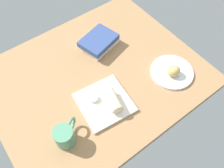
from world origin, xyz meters
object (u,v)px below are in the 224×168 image
Objects in this scene: breakfast_wrap at (113,101)px; book_stack at (99,42)px; coffee_mug at (65,136)px; square_plate at (104,102)px; round_plate at (172,72)px; scone_pastry at (174,71)px; sauce_cup at (93,98)px.

breakfast_wrap is 0.49× the size of book_stack.
coffee_mug is (27.47, 1.86, 0.82)cm from breakfast_wrap.
coffee_mug is (44.59, 37.94, 1.92)cm from book_stack.
breakfast_wrap reaches higher than square_plate.
coffee_mug reaches higher than round_plate.
coffee_mug is (24.66, 5.17, 4.49)cm from square_plate.
scone_pastry is at bearing -173.77° from breakfast_wrap.
coffee_mug reaches higher than scone_pastry.
square_plate is at bearing -11.81° from scone_pastry.
square_plate is 1.84× the size of coffee_mug.
breakfast_wrap is (37.12, -3.25, 3.77)cm from round_plate.
coffee_mug is at bearing 23.73° from sauce_cup.
round_plate is at bearing 170.68° from square_plate.
breakfast_wrap reaches higher than sauce_cup.
square_plate is 1.02× the size of book_stack.
scone_pastry is 0.30× the size of book_stack.
coffee_mug is at bearing -2.62° from scone_pastry.
round_plate is at bearing 166.18° from sauce_cup.
book_stack is 58.57cm from coffee_mug.
coffee_mug is (64.58, -1.39, 4.59)cm from round_plate.
book_stack is (20.00, -39.32, 2.66)cm from round_plate.
breakfast_wrap is (-2.81, 3.31, 3.67)cm from square_plate.
coffee_mug is at bearing 17.69° from breakfast_wrap.
scone_pastry is 36.07cm from breakfast_wrap.
square_plate is (38.56, -8.06, -3.67)cm from scone_pastry.
book_stack is at bearing -63.05° from round_plate.
breakfast_wrap is 39.95cm from book_stack.
sauce_cup is at bearing -156.27° from coffee_mug.
round_plate is 1.74× the size of coffee_mug.
breakfast_wrap is (-6.32, 7.44, 1.72)cm from sauce_cup.
scone_pastry reaches higher than round_plate.
sauce_cup is (43.43, -10.68, 2.05)cm from round_plate.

